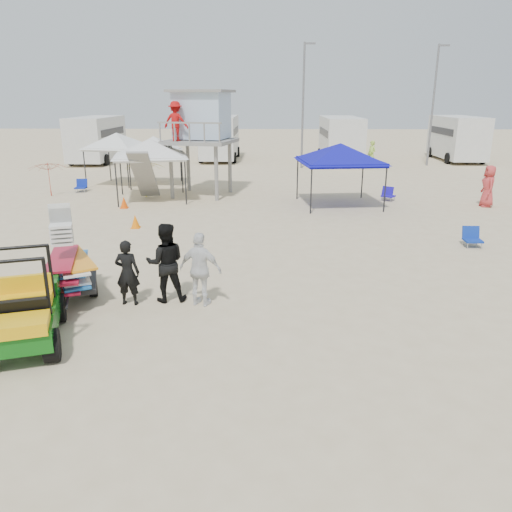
{
  "coord_description": "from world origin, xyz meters",
  "views": [
    {
      "loc": [
        0.77,
        -7.5,
        4.66
      ],
      "look_at": [
        0.5,
        3.0,
        1.3
      ],
      "focal_mm": 35.0,
      "sensor_mm": 36.0,
      "label": 1
    }
  ],
  "objects_px": {
    "man_left": "(127,273)",
    "canopy_blue": "(341,147)",
    "lifeguard_tower": "(198,119)",
    "utility_cart": "(20,304)",
    "surf_trailer": "(67,266)"
  },
  "relations": [
    {
      "from": "man_left",
      "to": "canopy_blue",
      "type": "xyz_separation_m",
      "value": [
        6.37,
        11.41,
        1.81
      ]
    },
    {
      "from": "man_left",
      "to": "lifeguard_tower",
      "type": "height_order",
      "value": "lifeguard_tower"
    },
    {
      "from": "surf_trailer",
      "to": "lifeguard_tower",
      "type": "distance_m",
      "value": 13.79
    },
    {
      "from": "canopy_blue",
      "to": "lifeguard_tower",
      "type": "bearing_deg",
      "value": 160.29
    },
    {
      "from": "surf_trailer",
      "to": "lifeguard_tower",
      "type": "bearing_deg",
      "value": 84.09
    },
    {
      "from": "utility_cart",
      "to": "man_left",
      "type": "relative_size",
      "value": 1.72
    },
    {
      "from": "lifeguard_tower",
      "to": "man_left",
      "type": "bearing_deg",
      "value": -89.49
    },
    {
      "from": "surf_trailer",
      "to": "canopy_blue",
      "type": "bearing_deg",
      "value": 54.64
    },
    {
      "from": "man_left",
      "to": "canopy_blue",
      "type": "relative_size",
      "value": 0.42
    },
    {
      "from": "utility_cart",
      "to": "lifeguard_tower",
      "type": "distance_m",
      "value": 16.07
    },
    {
      "from": "utility_cart",
      "to": "surf_trailer",
      "type": "xyz_separation_m",
      "value": [
        0.01,
        2.33,
        -0.03
      ]
    },
    {
      "from": "utility_cart",
      "to": "canopy_blue",
      "type": "xyz_separation_m",
      "value": [
        7.89,
        13.44,
        1.73
      ]
    },
    {
      "from": "utility_cart",
      "to": "man_left",
      "type": "height_order",
      "value": "utility_cart"
    },
    {
      "from": "lifeguard_tower",
      "to": "canopy_blue",
      "type": "distance_m",
      "value": 6.97
    },
    {
      "from": "surf_trailer",
      "to": "man_left",
      "type": "xyz_separation_m",
      "value": [
        1.51,
        -0.3,
        -0.05
      ]
    }
  ]
}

